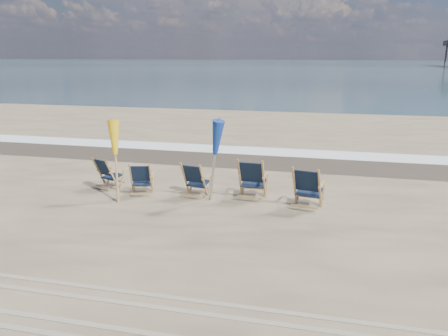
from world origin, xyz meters
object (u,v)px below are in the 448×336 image
object	(u,v)px
umbrella_yellow	(115,142)
umbrella_blue	(214,140)
beach_chair_4	(319,190)
beach_chair_1	(151,179)
beach_chair_3	(264,180)
beach_chair_0	(111,174)
beach_chair_2	(203,181)

from	to	relation	value
umbrella_yellow	umbrella_blue	world-z (taller)	umbrella_blue
umbrella_yellow	beach_chair_4	bearing A→B (deg)	3.80
beach_chair_1	beach_chair_3	world-z (taller)	beach_chair_3
beach_chair_0	umbrella_yellow	size ratio (longest dim) A/B	0.45
beach_chair_2	umbrella_blue	world-z (taller)	umbrella_blue
beach_chair_0	umbrella_yellow	distance (m)	1.34
beach_chair_4	umbrella_yellow	bearing A→B (deg)	15.47
beach_chair_0	beach_chair_4	bearing A→B (deg)	-162.26
beach_chair_0	beach_chair_3	distance (m)	4.09
beach_chair_0	umbrella_blue	world-z (taller)	umbrella_blue
beach_chair_0	beach_chair_1	world-z (taller)	beach_chair_0
beach_chair_1	beach_chair_4	world-z (taller)	beach_chair_4
umbrella_yellow	umbrella_blue	distance (m)	2.43
umbrella_yellow	beach_chair_1	bearing A→B (deg)	38.30
beach_chair_1	beach_chair_4	bearing A→B (deg)	162.41
beach_chair_3	umbrella_yellow	distance (m)	3.78
beach_chair_0	umbrella_yellow	xyz separation A→B (m)	(0.50, -0.66, 1.05)
beach_chair_0	beach_chair_3	size ratio (longest dim) A/B	0.83
umbrella_blue	umbrella_yellow	bearing A→B (deg)	-169.77
beach_chair_4	umbrella_yellow	distance (m)	5.06
beach_chair_3	beach_chair_4	xyz separation A→B (m)	(1.37, -0.43, -0.01)
beach_chair_0	beach_chair_4	xyz separation A→B (m)	(5.46, -0.33, 0.08)
beach_chair_0	beach_chair_4	world-z (taller)	beach_chair_4
beach_chair_3	umbrella_blue	size ratio (longest dim) A/B	0.53
beach_chair_1	umbrella_blue	size ratio (longest dim) A/B	0.43
beach_chair_3	beach_chair_2	bearing A→B (deg)	10.12
beach_chair_3	umbrella_blue	world-z (taller)	umbrella_blue
umbrella_yellow	beach_chair_2	bearing A→B (deg)	15.55
beach_chair_0	beach_chair_3	world-z (taller)	beach_chair_3
beach_chair_4	beach_chair_1	bearing A→B (deg)	8.91
beach_chair_2	umbrella_yellow	bearing A→B (deg)	25.76
beach_chair_4	umbrella_blue	bearing A→B (deg)	9.36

